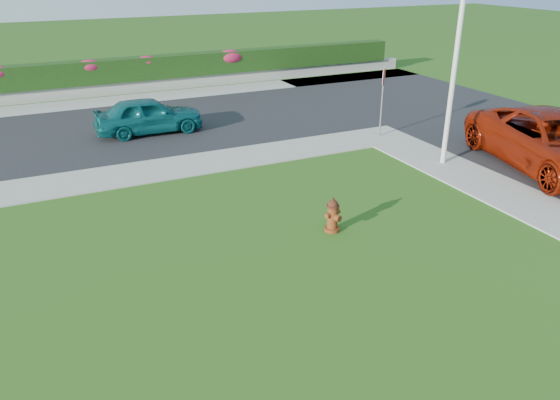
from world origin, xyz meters
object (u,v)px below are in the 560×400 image
fire_hydrant (333,215)px  utility_pole (456,58)px  sedan_teal (149,115)px  suv_red (554,142)px  stop_sign (383,85)px

fire_hydrant → utility_pole: (5.74, 2.66, 2.96)m
sedan_teal → suv_red: bearing=-130.7°
sedan_teal → utility_pole: size_ratio=0.59×
suv_red → sedan_teal: suv_red is taller
suv_red → utility_pole: 4.08m
suv_red → sedan_teal: (-10.51, 9.39, -0.21)m
fire_hydrant → utility_pole: bearing=8.0°
utility_pole → suv_red: bearing=-36.4°
fire_hydrant → suv_red: (8.37, 0.72, 0.51)m
fire_hydrant → utility_pole: 6.99m
sedan_teal → stop_sign: (7.74, -4.08, 1.21)m
fire_hydrant → stop_sign: size_ratio=0.34×
utility_pole → stop_sign: utility_pole is taller
utility_pole → sedan_teal: bearing=136.6°
suv_red → stop_sign: 6.07m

